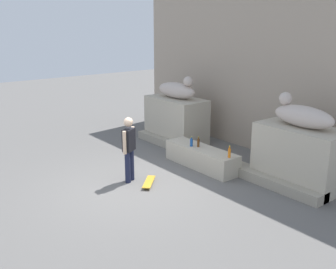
% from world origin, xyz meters
% --- Properties ---
extents(ground_plane, '(40.00, 40.00, 0.00)m').
position_xyz_m(ground_plane, '(0.00, 0.00, 0.00)').
color(ground_plane, '#605E5B').
extents(facade_wall, '(10.75, 0.60, 5.51)m').
position_xyz_m(facade_wall, '(0.00, 4.89, 2.76)').
color(facade_wall, tan).
rests_on(facade_wall, ground_plane).
extents(pedestal_left, '(2.14, 1.14, 1.48)m').
position_xyz_m(pedestal_left, '(-2.39, 3.31, 0.74)').
color(pedestal_left, '#B7AD99').
rests_on(pedestal_left, ground_plane).
extents(pedestal_right, '(2.14, 1.14, 1.48)m').
position_xyz_m(pedestal_right, '(2.39, 3.31, 0.74)').
color(pedestal_right, '#B7AD99').
rests_on(pedestal_right, ground_plane).
extents(statue_reclining_left, '(1.63, 0.67, 0.78)m').
position_xyz_m(statue_reclining_left, '(-2.36, 3.31, 1.77)').
color(statue_reclining_left, beige).
rests_on(statue_reclining_left, pedestal_left).
extents(statue_reclining_right, '(1.61, 0.59, 0.78)m').
position_xyz_m(statue_reclining_right, '(2.36, 3.31, 1.77)').
color(statue_reclining_right, beige).
rests_on(statue_reclining_right, pedestal_right).
extents(ledge_block, '(2.37, 0.66, 0.57)m').
position_xyz_m(ledge_block, '(0.00, 2.24, 0.28)').
color(ledge_block, '#B7AD99').
rests_on(ledge_block, ground_plane).
extents(skater, '(0.35, 0.48, 1.67)m').
position_xyz_m(skater, '(-0.38, 0.12, 0.92)').
color(skater, '#1E233F').
rests_on(skater, ground_plane).
extents(skateboard, '(0.70, 0.71, 0.08)m').
position_xyz_m(skateboard, '(0.10, 0.37, 0.06)').
color(skateboard, gold).
rests_on(skateboard, ground_plane).
extents(bottle_blue, '(0.08, 0.08, 0.28)m').
position_xyz_m(bottle_blue, '(-0.27, 2.11, 0.68)').
color(bottle_blue, '#194C99').
rests_on(bottle_blue, ledge_block).
extents(bottle_orange, '(0.07, 0.07, 0.32)m').
position_xyz_m(bottle_orange, '(1.05, 2.24, 0.70)').
color(bottle_orange, orange).
rests_on(bottle_orange, ledge_block).
extents(bottle_brown, '(0.07, 0.07, 0.29)m').
position_xyz_m(bottle_brown, '(-0.11, 2.23, 0.69)').
color(bottle_brown, '#593314').
rests_on(bottle_brown, ledge_block).
extents(stair_step, '(6.92, 0.50, 0.25)m').
position_xyz_m(stair_step, '(0.00, 2.72, 0.13)').
color(stair_step, gray).
rests_on(stair_step, ground_plane).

